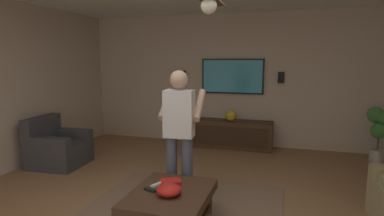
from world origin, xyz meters
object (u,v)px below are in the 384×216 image
vase_round (231,116)px  wall_speaker_left (281,77)px  tv (232,76)px  bowl (169,190)px  armchair (57,149)px  remote_white (157,185)px  book (171,182)px  wall_speaker_right (183,76)px  person_standing (179,128)px  media_console (229,134)px  coffee_table (170,201)px  potted_plant_tall (379,126)px  remote_black (150,190)px

vase_round → wall_speaker_left: wall_speaker_left is taller
tv → bowl: 3.75m
armchair → remote_white: size_ratio=5.70×
vase_round → book: bearing=177.3°
wall_speaker_right → remote_white: bearing=-166.5°
armchair → remote_white: bearing=-31.7°
armchair → person_standing: person_standing is taller
armchair → wall_speaker_left: bearing=28.3°
wall_speaker_left → armchair: bearing=121.6°
media_console → bowl: media_console is taller
coffee_table → wall_speaker_left: size_ratio=4.55×
armchair → person_standing: 2.58m
coffee_table → media_console: 3.29m
tv → vase_round: (-0.27, -0.03, -0.77)m
coffee_table → potted_plant_tall: size_ratio=1.05×
media_console → remote_white: 3.20m
book → vase_round: bearing=-118.4°
armchair → person_standing: bearing=-18.9°
coffee_table → remote_white: bearing=61.4°
book → vase_round: vase_round is taller
wall_speaker_left → wall_speaker_right: bearing=90.0°
media_console → vase_round: bearing=44.6°
armchair → potted_plant_tall: (1.77, -5.21, 0.35)m
media_console → remote_black: 3.35m
remote_white → remote_black: (-0.15, 0.01, 0.00)m
potted_plant_tall → tv: bearing=81.5°
person_standing → remote_black: bearing=169.8°
wall_speaker_right → wall_speaker_left: bearing=-90.0°
wall_speaker_left → remote_white: bearing=160.9°
bowl → potted_plant_tall: bearing=-39.4°
person_standing → remote_black: (-0.74, 0.08, -0.52)m
potted_plant_tall → bowl: (-3.22, 2.65, -0.17)m
remote_white → person_standing: bearing=-161.9°
media_console → person_standing: bearing=-3.8°
remote_white → wall_speaker_right: 3.68m
remote_white → wall_speaker_right: (3.44, 0.83, 1.01)m
armchair → vase_round: armchair is taller
coffee_table → vase_round: bearing=-1.2°
armchair → book: armchair is taller
coffee_table → potted_plant_tall: potted_plant_tall is taller
potted_plant_tall → vase_round: bearing=87.3°
coffee_table → book: size_ratio=4.55×
wall_speaker_right → remote_black: bearing=-167.2°
book → person_standing: bearing=-108.5°
armchair → wall_speaker_left: 4.30m
tv → coffee_table: bearing=-0.6°
media_console → bowl: 3.38m
vase_round → wall_speaker_right: 1.36m
tv → remote_black: size_ratio=8.41×
tv → wall_speaker_right: size_ratio=5.73×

